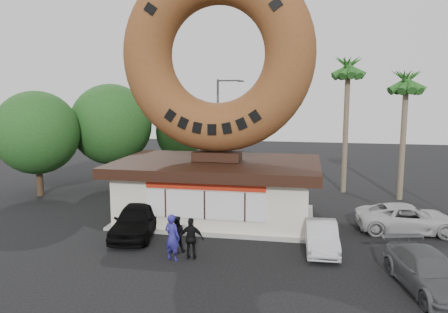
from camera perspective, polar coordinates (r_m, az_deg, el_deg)
ground at (r=19.35m, az=-4.55°, el=-13.00°), size 90.00×90.00×0.00m
donut_shop at (r=24.42m, az=-0.90°, el=-4.07°), size 11.20×7.20×3.80m
giant_donut at (r=23.92m, az=-0.93°, el=13.16°), size 10.45×2.66×10.45m
tree_west at (r=33.65m, az=-14.51°, el=4.07°), size 6.00×6.00×7.65m
tree_mid at (r=33.67m, az=-4.49°, el=3.26°), size 5.20×5.20×6.63m
tree_far at (r=31.93m, az=-23.26°, el=2.87°), size 5.60×5.60×7.14m
palm_near at (r=31.50m, az=15.90°, el=10.61°), size 2.60×2.60×9.75m
palm_far at (r=30.49m, az=22.71°, el=8.61°), size 2.60×2.60×8.75m
street_lamp at (r=34.11m, az=-0.57°, el=4.13°), size 2.11×0.20×8.00m
person_left at (r=18.83m, az=-6.79°, el=-10.42°), size 0.84×0.69×1.99m
person_center at (r=19.76m, az=-6.25°, el=-10.02°), size 0.93×0.80×1.64m
person_right at (r=18.88m, az=-4.28°, el=-10.64°), size 1.09×0.52×1.80m
car_black at (r=22.20m, az=-11.35°, el=-8.10°), size 2.47×4.92×1.61m
car_silver at (r=20.35m, az=12.61°, el=-10.16°), size 1.52×3.95×1.29m
car_grey at (r=17.75m, az=25.16°, el=-13.48°), size 2.91×5.01×1.37m
car_white at (r=24.19m, az=22.93°, el=-7.47°), size 5.22×2.63×1.42m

